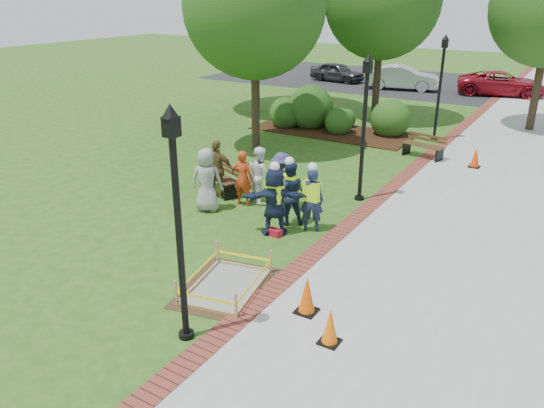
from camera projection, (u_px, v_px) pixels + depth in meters
The scene contains 33 objects.
ground at pixel (228, 255), 12.62m from camera, with size 100.00×100.00×0.00m, color #285116.
sidewalk at pixel (519, 174), 18.09m from camera, with size 6.00×60.00×0.02m, color #9E9E99.
brick_edging at pixel (424, 159), 19.66m from camera, with size 0.50×60.00×0.03m, color maroon.
mulch_bed at pixel (332, 131), 23.54m from camera, with size 7.00×3.00×0.05m, color #381E0F.
parking_lot at pixel (476, 88), 33.94m from camera, with size 36.00×12.00×0.01m, color black.
wet_concrete_pad at pixel (226, 278), 11.14m from camera, with size 2.12×2.59×0.55m.
bench_near at pixel (219, 183), 16.43m from camera, with size 1.72×1.11×0.89m.
bench_far at pixel (423, 151), 19.83m from camera, with size 1.65×0.86×0.85m.
cone_front at pixel (330, 327), 9.33m from camera, with size 0.37×0.37×0.72m.
cone_back at pixel (307, 295), 10.21m from camera, with size 0.41×0.41×0.81m.
cone_far at pixel (475, 158), 18.67m from camera, with size 0.38×0.38×0.76m.
toolbox at pixel (275, 232), 13.57m from camera, with size 0.37×0.20×0.18m, color #B50D26.
lamp_near at pixel (177, 211), 8.71m from camera, with size 0.28×0.28×4.26m.
lamp_mid at pixel (364, 118), 15.03m from camera, with size 0.28×0.28×4.26m.
lamp_far at pixel (441, 80), 21.35m from camera, with size 0.28×0.28×4.26m.
tree_left at pixel (254, 7), 19.05m from camera, with size 5.21×5.21×7.91m.
tree_back at pixel (383, 1), 23.90m from camera, with size 5.24×5.24×8.03m.
shrub_a at pixel (286, 127), 24.42m from camera, with size 1.48×1.48×1.48m, color #214C15.
shrub_b at pixel (310, 127), 24.44m from camera, with size 2.06×2.06×2.06m, color #214C15.
shrub_c at pixel (338, 134), 23.26m from camera, with size 1.23×1.23×1.23m, color #214C15.
shrub_d at pixel (389, 135), 22.99m from camera, with size 1.69×1.69×1.69m, color #214C15.
shrub_e at pixel (345, 127), 24.31m from camera, with size 0.93×0.93×0.93m, color #214C15.
casual_person_a at pixel (207, 180), 14.84m from camera, with size 0.68×0.56×1.82m.
casual_person_b at pixel (243, 178), 15.28m from camera, with size 0.56×0.40×1.64m.
casual_person_c at pixel (260, 175), 15.51m from camera, with size 0.63×0.59×1.67m.
casual_person_d at pixel (218, 169), 15.78m from camera, with size 0.64×0.50×1.78m.
casual_person_e at pixel (282, 181), 15.03m from camera, with size 0.58×0.43×1.65m.
hivis_worker_a at pixel (275, 199), 13.37m from camera, with size 0.68×0.62×1.94m.
hivis_worker_b at pixel (312, 197), 13.58m from camera, with size 0.63×0.50×1.86m.
hivis_worker_c at pixel (289, 191), 13.98m from camera, with size 0.65×0.61×1.87m.
parked_car_a at pixel (337, 81), 36.47m from camera, with size 4.28×1.86×1.40m, color #2A2B2D.
parked_car_b at pixel (401, 90), 33.52m from camera, with size 4.94×2.15×1.61m, color #BBBBC0.
parked_car_c at pixel (499, 95), 31.72m from camera, with size 4.65×2.02×1.51m, color maroon.
Camera 1 is at (6.78, -9.03, 5.86)m, focal length 35.00 mm.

